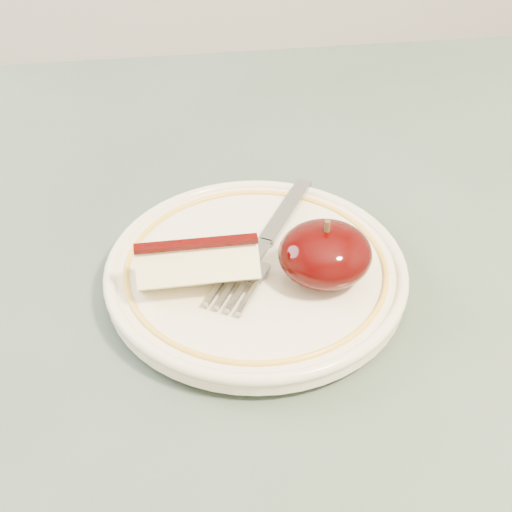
{
  "coord_description": "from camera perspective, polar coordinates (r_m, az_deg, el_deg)",
  "views": [
    {
      "loc": [
        0.02,
        -0.34,
        1.1
      ],
      "look_at": [
        0.07,
        0.04,
        0.78
      ],
      "focal_mm": 50.0,
      "sensor_mm": 36.0,
      "label": 1
    }
  ],
  "objects": [
    {
      "name": "table",
      "position": [
        0.55,
        -6.51,
        -12.88
      ],
      "size": [
        0.9,
        0.9,
        0.75
      ],
      "color": "brown",
      "rests_on": "ground"
    },
    {
      "name": "fork",
      "position": [
        0.52,
        0.77,
        1.1
      ],
      "size": [
        0.1,
        0.15,
        0.0
      ],
      "rotation": [
        0.0,
        0.0,
        1.04
      ],
      "color": "gray",
      "rests_on": "plate"
    },
    {
      "name": "apple_half",
      "position": [
        0.49,
        5.55,
        0.16
      ],
      "size": [
        0.06,
        0.06,
        0.05
      ],
      "color": "black",
      "rests_on": "plate"
    },
    {
      "name": "plate",
      "position": [
        0.51,
        0.0,
        -1.21
      ],
      "size": [
        0.22,
        0.22,
        0.02
      ],
      "color": "#EEE6C7",
      "rests_on": "table"
    },
    {
      "name": "apple_wedge",
      "position": [
        0.48,
        -4.69,
        -0.75
      ],
      "size": [
        0.08,
        0.04,
        0.04
      ],
      "rotation": [
        0.0,
        0.0,
        0.01
      ],
      "color": "#FFF3BB",
      "rests_on": "plate"
    }
  ]
}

